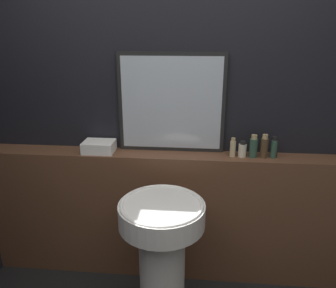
# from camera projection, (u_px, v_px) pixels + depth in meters

# --- Properties ---
(wall_back) EXTENTS (8.00, 0.06, 2.50)m
(wall_back) POSITION_uv_depth(u_px,v_px,m) (178.00, 109.00, 2.28)
(wall_back) COLOR black
(wall_back) RESTS_ON ground_plane
(vanity_counter) EXTENTS (2.72, 0.20, 0.96)m
(vanity_counter) POSITION_uv_depth(u_px,v_px,m) (176.00, 215.00, 2.41)
(vanity_counter) COLOR brown
(vanity_counter) RESTS_ON ground_plane
(pedestal_sink) EXTENTS (0.50, 0.50, 0.85)m
(pedestal_sink) POSITION_uv_depth(u_px,v_px,m) (162.00, 250.00, 1.95)
(pedestal_sink) COLOR white
(pedestal_sink) RESTS_ON ground_plane
(mirror) EXTENTS (0.73, 0.03, 0.68)m
(mirror) POSITION_uv_depth(u_px,v_px,m) (171.00, 103.00, 2.22)
(mirror) COLOR black
(mirror) RESTS_ON vanity_counter
(towel_stack) EXTENTS (0.21, 0.16, 0.08)m
(towel_stack) POSITION_uv_depth(u_px,v_px,m) (99.00, 147.00, 2.29)
(towel_stack) COLOR white
(towel_stack) RESTS_ON vanity_counter
(shampoo_bottle) EXTENTS (0.04, 0.04, 0.13)m
(shampoo_bottle) POSITION_uv_depth(u_px,v_px,m) (233.00, 148.00, 2.20)
(shampoo_bottle) COLOR #C6B284
(shampoo_bottle) RESTS_ON vanity_counter
(conditioner_bottle) EXTENTS (0.05, 0.05, 0.11)m
(conditioner_bottle) POSITION_uv_depth(u_px,v_px,m) (242.00, 150.00, 2.20)
(conditioner_bottle) COLOR beige
(conditioner_bottle) RESTS_ON vanity_counter
(lotion_bottle) EXTENTS (0.05, 0.05, 0.16)m
(lotion_bottle) POSITION_uv_depth(u_px,v_px,m) (253.00, 147.00, 2.18)
(lotion_bottle) COLOR #2D4C3D
(lotion_bottle) RESTS_ON vanity_counter
(body_wash_bottle) EXTENTS (0.05, 0.05, 0.16)m
(body_wash_bottle) POSITION_uv_depth(u_px,v_px,m) (264.00, 147.00, 2.17)
(body_wash_bottle) COLOR #4C3823
(body_wash_bottle) RESTS_ON vanity_counter
(hand_soap_bottle) EXTENTS (0.04, 0.04, 0.15)m
(hand_soap_bottle) POSITION_uv_depth(u_px,v_px,m) (274.00, 148.00, 2.17)
(hand_soap_bottle) COLOR #2D4C3D
(hand_soap_bottle) RESTS_ON vanity_counter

